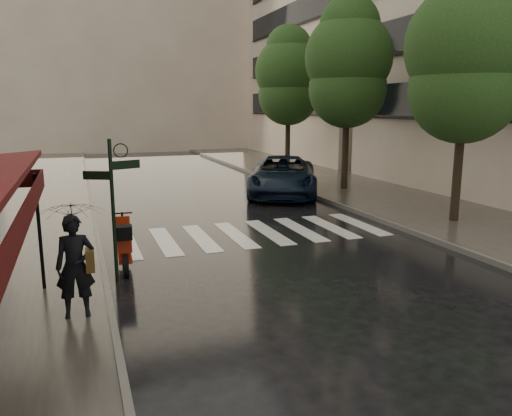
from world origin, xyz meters
TOP-DOWN VIEW (x-y plane):
  - ground at (0.00, 0.00)m, footprint 120.00×120.00m
  - sidewalk_near at (-4.50, 12.00)m, footprint 6.00×60.00m
  - sidewalk_far at (10.25, 12.00)m, footprint 5.50×60.00m
  - curb_near at (-1.45, 12.00)m, footprint 0.12×60.00m
  - curb_far at (7.45, 12.00)m, footprint 0.12×60.00m
  - crosswalk at (2.98, 6.00)m, footprint 7.85×3.20m
  - signpost at (-1.19, 3.00)m, footprint 1.17×0.29m
  - haussmann_far at (16.50, 26.00)m, footprint 8.00×16.00m
  - backdrop_building at (3.00, 38.00)m, footprint 22.00×6.00m
  - tree_near at (9.60, 5.00)m, footprint 3.80×3.80m
  - tree_mid at (9.50, 12.00)m, footprint 3.80×3.80m
  - tree_far at (9.70, 19.00)m, footprint 3.80×3.80m
  - pedestrian_with_umbrella at (-2.00, 1.07)m, footprint 1.11×1.13m
  - scooter at (-0.95, 3.85)m, footprint 0.49×1.86m
  - parked_car at (6.46, 11.95)m, footprint 4.96×6.59m

SIDE VIEW (x-z plane):
  - ground at x=0.00m, z-range 0.00..0.00m
  - crosswalk at x=2.98m, z-range 0.00..0.01m
  - sidewalk_near at x=-4.50m, z-range 0.00..0.12m
  - sidewalk_far at x=10.25m, z-range 0.00..0.12m
  - curb_near at x=-1.45m, z-range -0.01..0.15m
  - curb_far at x=7.45m, z-range -0.01..0.15m
  - scooter at x=-0.95m, z-range -0.04..1.17m
  - parked_car at x=6.46m, z-range 0.00..1.66m
  - pedestrian_with_umbrella at x=-2.00m, z-range 0.53..3.07m
  - signpost at x=-1.19m, z-range 0.28..3.38m
  - tree_near at x=9.60m, z-range 1.33..9.31m
  - tree_far at x=9.70m, z-range 1.37..9.54m
  - tree_mid at x=9.50m, z-range 1.42..9.76m
  - haussmann_far at x=16.50m, z-range 0.00..18.50m
  - backdrop_building at x=3.00m, z-range 0.00..20.00m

